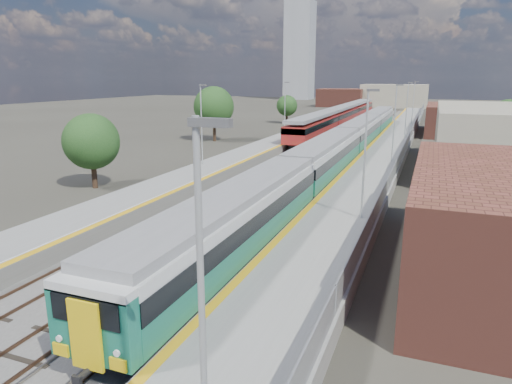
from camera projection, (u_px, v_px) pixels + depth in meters
The scene contains 12 objects.
ground at pixel (340, 155), 54.91m from camera, with size 320.00×320.00×0.00m, color #47443A.
ballast_bed at pixel (326, 151), 57.95m from camera, with size 10.50×155.00×0.06m, color #565451.
tracks at pixel (334, 149), 59.24m from camera, with size 8.96×160.00×0.17m.
platform_right at pixel (388, 150), 55.20m from camera, with size 4.70×155.00×8.52m.
platform_left at pixel (276, 144), 60.19m from camera, with size 4.30×155.00×8.52m.
buildings at pixel (338, 72), 138.80m from camera, with size 72.00×185.50×40.00m.
green_train at pixel (346, 142), 49.50m from camera, with size 2.92×81.14×3.21m.
red_train at pixel (342, 116), 83.06m from camera, with size 3.08×62.37×3.89m.
tree_a at pixel (91, 142), 37.72m from camera, with size 4.62×4.62×6.27m.
tree_b at pixel (214, 107), 65.94m from camera, with size 5.84×5.84×7.91m.
tree_c at pixel (287, 106), 92.21m from camera, with size 4.18×4.18×5.67m.
tree_d at pixel (507, 116), 64.42m from camera, with size 4.54×4.54×6.16m.
Camera 1 is at (10.05, -4.35, 9.09)m, focal length 32.00 mm.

